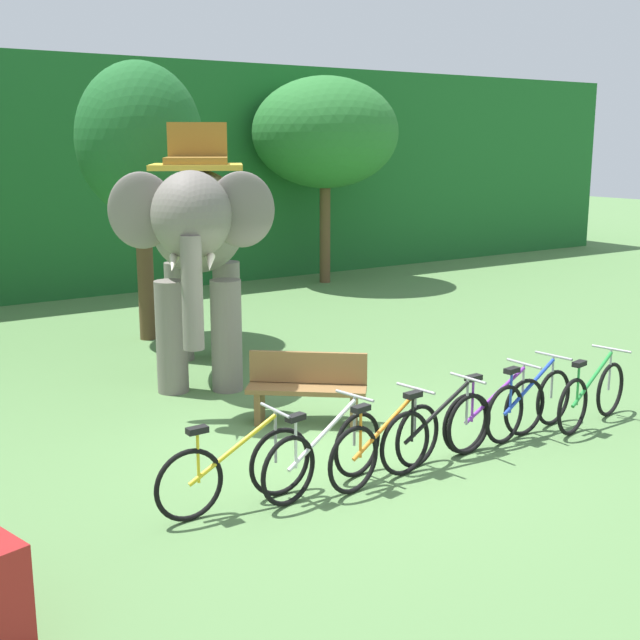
{
  "coord_description": "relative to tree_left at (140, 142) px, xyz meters",
  "views": [
    {
      "loc": [
        -5.38,
        -7.45,
        3.48
      ],
      "look_at": [
        0.26,
        1.0,
        1.3
      ],
      "focal_mm": 46.53,
      "sensor_mm": 36.0,
      "label": 1
    }
  ],
  "objects": [
    {
      "name": "bike_purple",
      "position": [
        1.33,
        -7.31,
        -3.1
      ],
      "size": [
        1.71,
        0.52,
        0.92
      ],
      "color": "black",
      "rests_on": "ground"
    },
    {
      "name": "elephant",
      "position": [
        -0.35,
        -2.94,
        -1.29
      ],
      "size": [
        3.11,
        4.11,
        3.78
      ],
      "color": "slate",
      "rests_on": "ground"
    },
    {
      "name": "foliage_hedge",
      "position": [
        -0.14,
        7.63,
        -0.8
      ],
      "size": [
        36.0,
        6.0,
        5.39
      ],
      "primitive_type": "cube",
      "color": "#1E6028",
      "rests_on": "ground"
    },
    {
      "name": "bike_green",
      "position": [
        2.82,
        -7.51,
        -3.1
      ],
      "size": [
        1.68,
        0.55,
        0.92
      ],
      "color": "black",
      "rests_on": "ground"
    },
    {
      "name": "bike_orange",
      "position": [
        -0.39,
        -7.44,
        -3.1
      ],
      "size": [
        1.69,
        0.52,
        0.92
      ],
      "color": "black",
      "rests_on": "ground"
    },
    {
      "name": "ground_plane",
      "position": [
        -0.14,
        -6.41,
        -3.49
      ],
      "size": [
        80.0,
        80.0,
        0.0
      ],
      "primitive_type": "plane",
      "color": "#567F47"
    },
    {
      "name": "tree_right",
      "position": [
        6.13,
        3.35,
        0.21
      ],
      "size": [
        3.6,
        3.6,
        5.06
      ],
      "color": "brown",
      "rests_on": "ground"
    },
    {
      "name": "bike_blue",
      "position": [
        1.92,
        -7.3,
        -3.1
      ],
      "size": [
        1.7,
        0.52,
        0.92
      ],
      "color": "black",
      "rests_on": "ground"
    },
    {
      "name": "bike_white",
      "position": [
        -1.09,
        -7.3,
        -3.1
      ],
      "size": [
        1.68,
        0.55,
        0.92
      ],
      "color": "black",
      "rests_on": "ground"
    },
    {
      "name": "bike_yellow",
      "position": [
        -2.03,
        -7.17,
        -3.1
      ],
      "size": [
        1.71,
        0.52,
        0.92
      ],
      "color": "black",
      "rests_on": "ground"
    },
    {
      "name": "tree_left",
      "position": [
        0.0,
        0.0,
        0.0
      ],
      "size": [
        2.18,
        2.18,
        4.85
      ],
      "color": "brown",
      "rests_on": "ground"
    },
    {
      "name": "bike_black",
      "position": [
        0.35,
        -7.41,
        -3.1
      ],
      "size": [
        1.71,
        0.52,
        0.92
      ],
      "color": "black",
      "rests_on": "ground"
    },
    {
      "name": "wooden_bench",
      "position": [
        -0.08,
        -5.43,
        -3.01
      ],
      "size": [
        1.42,
        1.27,
        0.89
      ],
      "color": "brown",
      "rests_on": "ground"
    }
  ]
}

